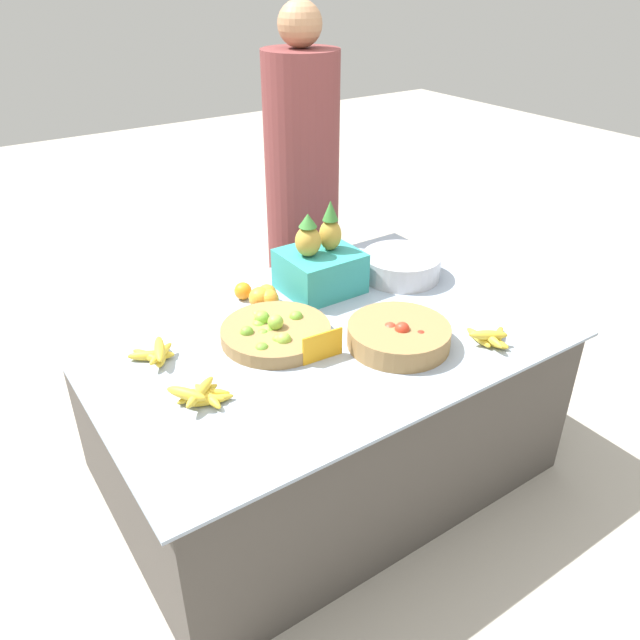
{
  "coord_description": "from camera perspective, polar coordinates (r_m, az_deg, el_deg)",
  "views": [
    {
      "loc": [
        -1.06,
        -1.56,
        1.78
      ],
      "look_at": [
        0.0,
        0.0,
        0.68
      ],
      "focal_mm": 35.0,
      "sensor_mm": 36.0,
      "label": 1
    }
  ],
  "objects": [
    {
      "name": "market_table",
      "position": [
        2.39,
        -0.0,
        -7.59
      ],
      "size": [
        1.63,
        1.12,
        0.63
      ],
      "color": "#4C4742",
      "rests_on": "ground_plane"
    },
    {
      "name": "ground_plane",
      "position": [
        2.6,
        -0.0,
        -13.12
      ],
      "size": [
        12.0,
        12.0,
        0.0
      ],
      "primitive_type": "plane",
      "color": "#ADA599"
    },
    {
      "name": "banana_bunch_back_center",
      "position": [
        2.11,
        -14.77,
        -3.01
      ],
      "size": [
        0.16,
        0.17,
        0.06
      ],
      "color": "gold",
      "rests_on": "market_table"
    },
    {
      "name": "price_sign",
      "position": [
        2.04,
        0.24,
        -2.41
      ],
      "size": [
        0.15,
        0.02,
        0.1
      ],
      "rotation": [
        0.0,
        0.0,
        -0.07
      ],
      "color": "orange",
      "rests_on": "market_table"
    },
    {
      "name": "lime_bowl",
      "position": [
        2.16,
        -4.14,
        -1.16
      ],
      "size": [
        0.38,
        0.38,
        0.1
      ],
      "color": "olive",
      "rests_on": "market_table"
    },
    {
      "name": "tomato_basket",
      "position": [
        2.14,
        7.2,
        -1.38
      ],
      "size": [
        0.35,
        0.35,
        0.1
      ],
      "color": "olive",
      "rests_on": "market_table"
    },
    {
      "name": "produce_crate",
      "position": [
        2.45,
        -0.03,
        5.08
      ],
      "size": [
        0.29,
        0.26,
        0.36
      ],
      "color": "teal",
      "rests_on": "market_table"
    },
    {
      "name": "banana_bunch_middle_left",
      "position": [
        2.21,
        15.25,
        -1.57
      ],
      "size": [
        0.19,
        0.18,
        0.06
      ],
      "color": "gold",
      "rests_on": "market_table"
    },
    {
      "name": "orange_pile",
      "position": [
        2.38,
        -5.44,
        2.2
      ],
      "size": [
        0.13,
        0.19,
        0.08
      ],
      "color": "orange",
      "rests_on": "market_table"
    },
    {
      "name": "vendor_person",
      "position": [
        3.04,
        -1.61,
        10.5
      ],
      "size": [
        0.35,
        0.35,
        1.64
      ],
      "color": "brown",
      "rests_on": "ground_plane"
    },
    {
      "name": "banana_bunch_front_left",
      "position": [
        1.9,
        -10.87,
        -6.75
      ],
      "size": [
        0.18,
        0.15,
        0.06
      ],
      "color": "gold",
      "rests_on": "market_table"
    },
    {
      "name": "metal_bowl",
      "position": [
        2.6,
        7.42,
        4.93
      ],
      "size": [
        0.32,
        0.32,
        0.1
      ],
      "color": "#B7B7BF",
      "rests_on": "market_table"
    }
  ]
}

